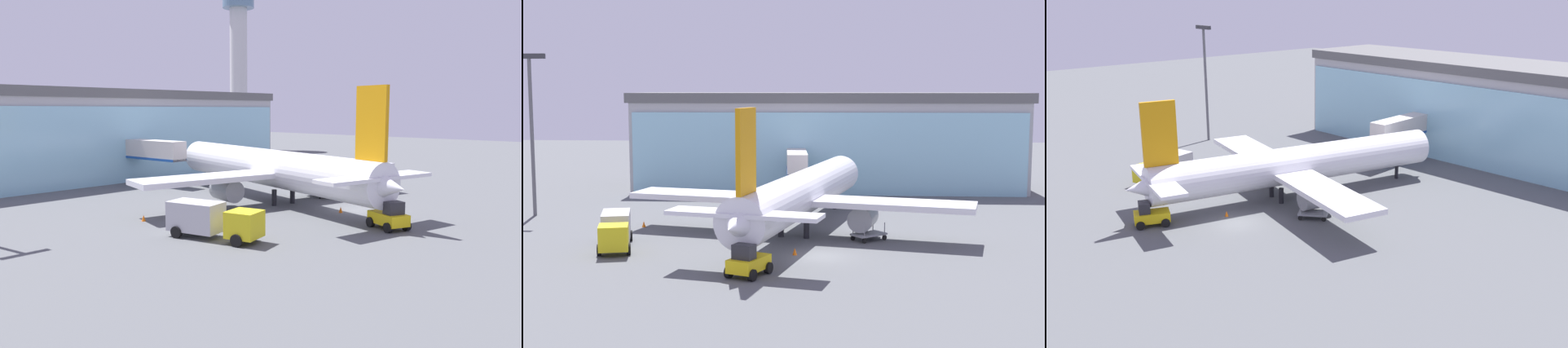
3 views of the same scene
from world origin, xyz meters
The scene contains 10 objects.
ground centered at (0.00, 0.00, 0.00)m, with size 240.00×240.00×0.00m, color #545659.
terminal_building centered at (0.00, 37.98, 6.07)m, with size 48.87×13.12×12.14m.
jet_bridge centered at (-3.42, 28.29, 4.25)m, with size 3.03×11.28×5.63m.
apron_light_mast centered at (-29.05, 15.80, 9.72)m, with size 3.20×0.40×16.07m.
airplane centered at (-2.10, 8.69, 3.44)m, with size 30.24×34.94×11.36m.
catering_truck centered at (-16.56, 1.89, 1.47)m, with size 3.94×7.62×2.65m.
baggage_cart centered at (3.81, 6.10, 0.50)m, with size 3.18×3.01×1.50m.
pushback_tug centered at (-4.92, -6.26, 0.97)m, with size 3.18×3.65×2.30m.
safety_cone_nose centered at (-2.09, 0.23, 0.28)m, with size 0.36×0.36×0.55m, color orange.
safety_cone_wingtip centered at (-16.56, 10.53, 0.28)m, with size 0.36×0.36×0.55m, color orange.
Camera 2 is at (0.86, -54.09, 12.68)m, focal length 50.00 mm.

